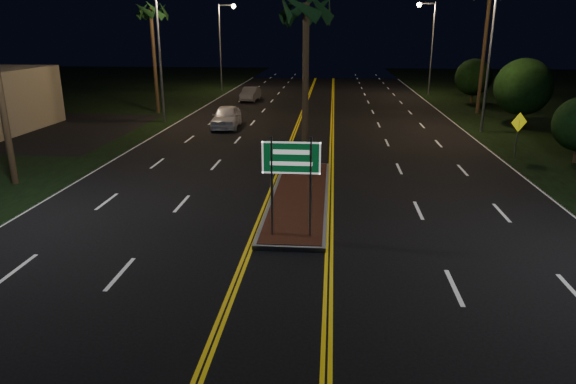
# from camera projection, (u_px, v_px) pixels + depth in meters

# --- Properties ---
(ground) EXTENTS (120.00, 120.00, 0.00)m
(ground) POSITION_uv_depth(u_px,v_px,m) (283.00, 280.00, 13.75)
(ground) COLOR black
(ground) RESTS_ON ground
(median_island) EXTENTS (2.25, 10.25, 0.17)m
(median_island) POSITION_uv_depth(u_px,v_px,m) (300.00, 197.00, 20.37)
(median_island) COLOR gray
(median_island) RESTS_ON ground
(highway_sign) EXTENTS (1.80, 0.08, 3.20)m
(highway_sign) POSITION_uv_depth(u_px,v_px,m) (291.00, 167.00, 15.67)
(highway_sign) COLOR gray
(highway_sign) RESTS_ON ground
(streetlight_left_mid) EXTENTS (1.91, 0.44, 9.00)m
(streetlight_left_mid) POSITION_uv_depth(u_px,v_px,m) (164.00, 41.00, 35.70)
(streetlight_left_mid) COLOR gray
(streetlight_left_mid) RESTS_ON ground
(streetlight_left_far) EXTENTS (1.91, 0.44, 9.00)m
(streetlight_left_far) POSITION_uv_depth(u_px,v_px,m) (223.00, 37.00, 54.69)
(streetlight_left_far) COLOR gray
(streetlight_left_far) RESTS_ON ground
(streetlight_right_mid) EXTENTS (1.91, 0.44, 9.00)m
(streetlight_right_mid) POSITION_uv_depth(u_px,v_px,m) (485.00, 42.00, 32.05)
(streetlight_right_mid) COLOR gray
(streetlight_right_mid) RESTS_ON ground
(streetlight_right_far) EXTENTS (1.91, 0.44, 9.00)m
(streetlight_right_far) POSITION_uv_depth(u_px,v_px,m) (429.00, 38.00, 51.04)
(streetlight_right_far) COLOR gray
(streetlight_right_far) RESTS_ON ground
(palm_median) EXTENTS (2.40, 2.40, 8.30)m
(palm_median) POSITION_uv_depth(u_px,v_px,m) (306.00, 8.00, 21.52)
(palm_median) COLOR #382819
(palm_median) RESTS_ON ground
(palm_left_far) EXTENTS (2.40, 2.40, 8.80)m
(palm_left_far) POSITION_uv_depth(u_px,v_px,m) (151.00, 11.00, 39.05)
(palm_left_far) COLOR #382819
(palm_left_far) RESTS_ON ground
(shrub_mid) EXTENTS (3.78, 3.78, 4.62)m
(shrub_mid) POSITION_uv_depth(u_px,v_px,m) (523.00, 87.00, 34.56)
(shrub_mid) COLOR #382819
(shrub_mid) RESTS_ON ground
(shrub_far) EXTENTS (3.24, 3.24, 3.96)m
(shrub_far) POSITION_uv_depth(u_px,v_px,m) (474.00, 77.00, 46.09)
(shrub_far) COLOR #382819
(shrub_far) RESTS_ON ground
(car_near) EXTENTS (2.51, 5.30, 1.73)m
(car_near) POSITION_uv_depth(u_px,v_px,m) (226.00, 115.00, 34.97)
(car_near) COLOR white
(car_near) RESTS_ON ground
(car_far) EXTENTS (2.16, 4.51, 1.47)m
(car_far) POSITION_uv_depth(u_px,v_px,m) (250.00, 93.00, 48.28)
(car_far) COLOR #A1A2AA
(car_far) RESTS_ON ground
(warning_sign) EXTENTS (0.91, 0.45, 2.37)m
(warning_sign) POSITION_uv_depth(u_px,v_px,m) (518.00, 129.00, 26.46)
(warning_sign) COLOR gray
(warning_sign) RESTS_ON ground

